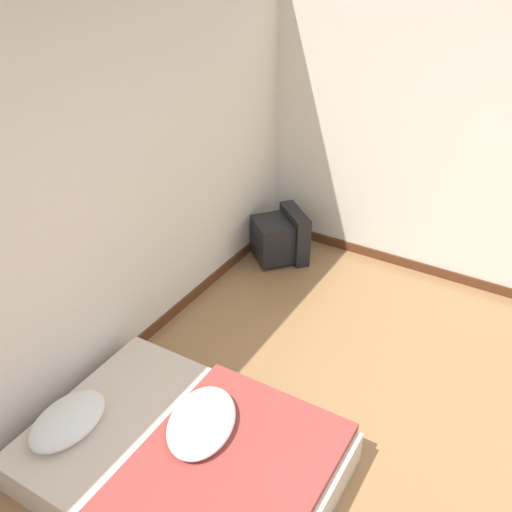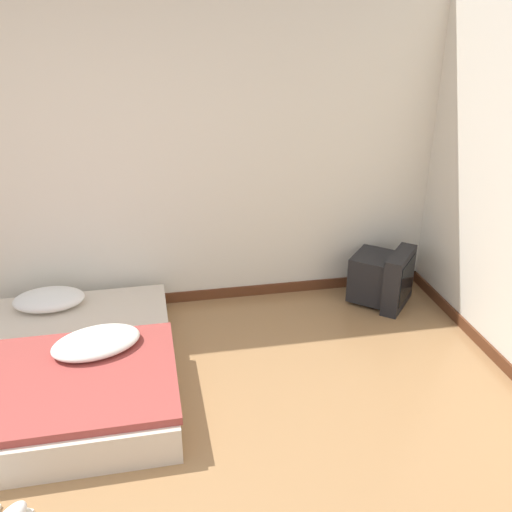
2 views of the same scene
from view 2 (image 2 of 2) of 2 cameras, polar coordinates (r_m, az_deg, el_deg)
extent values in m
cube|color=silver|center=(4.51, -17.65, 9.65)|extent=(8.11, 0.06, 2.60)
cube|color=#562D19|center=(4.92, -15.86, -4.71)|extent=(8.11, 0.02, 0.09)
cube|color=beige|center=(4.04, -17.59, -10.61)|extent=(1.29, 1.77, 0.23)
ellipsoid|color=white|center=(4.54, -20.00, -4.10)|extent=(0.52, 0.35, 0.14)
cube|color=#993D38|center=(3.69, -18.29, -11.68)|extent=(1.31, 1.03, 0.05)
ellipsoid|color=silver|center=(3.88, -15.68, -8.31)|extent=(0.66, 0.54, 0.11)
cube|color=black|center=(4.91, 11.57, -1.98)|extent=(0.49, 0.49, 0.38)
cube|color=black|center=(4.85, 14.08, -2.33)|extent=(0.40, 0.44, 0.48)
cube|color=black|center=(4.83, 14.89, -2.37)|extent=(0.25, 0.30, 0.35)
camera|label=1|loc=(2.94, -68.80, 21.65)|focal=40.00mm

